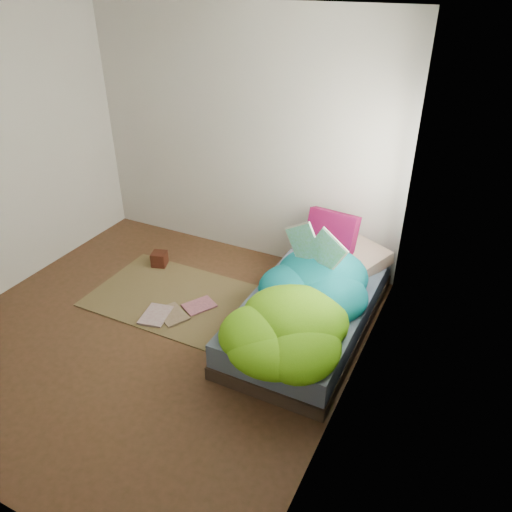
{
  "coord_description": "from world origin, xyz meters",
  "views": [
    {
      "loc": [
        2.39,
        -2.73,
        2.88
      ],
      "look_at": [
        0.66,
        0.75,
        0.59
      ],
      "focal_mm": 35.0,
      "sensor_mm": 36.0,
      "label": 1
    }
  ],
  "objects_px": {
    "bed": "(310,312)",
    "floor_book_a": "(144,313)",
    "floor_book_b": "(194,300)",
    "pillow_magenta": "(331,236)",
    "open_book": "(315,237)",
    "wooden_box": "(159,259)"
  },
  "relations": [
    {
      "from": "bed",
      "to": "floor_book_a",
      "type": "relative_size",
      "value": 6.14
    },
    {
      "from": "bed",
      "to": "floor_book_a",
      "type": "xyz_separation_m",
      "value": [
        -1.45,
        -0.54,
        -0.14
      ]
    },
    {
      "from": "bed",
      "to": "floor_book_b",
      "type": "xyz_separation_m",
      "value": [
        -1.15,
        -0.15,
        -0.14
      ]
    },
    {
      "from": "bed",
      "to": "floor_book_b",
      "type": "relative_size",
      "value": 6.85
    },
    {
      "from": "pillow_magenta",
      "to": "floor_book_a",
      "type": "bearing_deg",
      "value": -132.34
    },
    {
      "from": "open_book",
      "to": "wooden_box",
      "type": "distance_m",
      "value": 1.94
    },
    {
      "from": "floor_book_b",
      "to": "open_book",
      "type": "bearing_deg",
      "value": 47.17
    },
    {
      "from": "floor_book_a",
      "to": "pillow_magenta",
      "type": "bearing_deg",
      "value": 30.42
    },
    {
      "from": "open_book",
      "to": "wooden_box",
      "type": "xyz_separation_m",
      "value": [
        -1.79,
        0.09,
        -0.75
      ]
    },
    {
      "from": "floor_book_b",
      "to": "pillow_magenta",
      "type": "bearing_deg",
      "value": 69.05
    },
    {
      "from": "wooden_box",
      "to": "floor_book_b",
      "type": "height_order",
      "value": "wooden_box"
    },
    {
      "from": "wooden_box",
      "to": "floor_book_b",
      "type": "distance_m",
      "value": 0.83
    },
    {
      "from": "bed",
      "to": "pillow_magenta",
      "type": "bearing_deg",
      "value": 96.32
    },
    {
      "from": "bed",
      "to": "open_book",
      "type": "xyz_separation_m",
      "value": [
        -0.06,
        0.18,
        0.67
      ]
    },
    {
      "from": "pillow_magenta",
      "to": "floor_book_b",
      "type": "xyz_separation_m",
      "value": [
        -1.07,
        -0.86,
        -0.56
      ]
    },
    {
      "from": "pillow_magenta",
      "to": "floor_book_a",
      "type": "distance_m",
      "value": 1.94
    },
    {
      "from": "bed",
      "to": "wooden_box",
      "type": "bearing_deg",
      "value": 171.79
    },
    {
      "from": "wooden_box",
      "to": "floor_book_a",
      "type": "height_order",
      "value": "wooden_box"
    },
    {
      "from": "open_book",
      "to": "wooden_box",
      "type": "relative_size",
      "value": 3.34
    },
    {
      "from": "bed",
      "to": "wooden_box",
      "type": "height_order",
      "value": "bed"
    },
    {
      "from": "open_book",
      "to": "floor_book_a",
      "type": "height_order",
      "value": "open_book"
    },
    {
      "from": "bed",
      "to": "wooden_box",
      "type": "xyz_separation_m",
      "value": [
        -1.85,
        0.27,
        -0.08
      ]
    }
  ]
}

